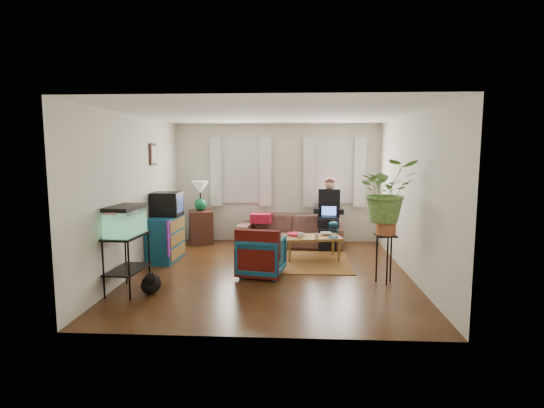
# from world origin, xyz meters

# --- Properties ---
(floor) EXTENTS (4.50, 5.00, 0.01)m
(floor) POSITION_xyz_m (0.00, 0.00, 0.00)
(floor) COLOR #4F2B14
(floor) RESTS_ON ground
(ceiling) EXTENTS (4.50, 5.00, 0.01)m
(ceiling) POSITION_xyz_m (0.00, 0.00, 2.60)
(ceiling) COLOR white
(ceiling) RESTS_ON wall_back
(wall_back) EXTENTS (4.50, 0.01, 2.60)m
(wall_back) POSITION_xyz_m (0.00, 2.50, 1.30)
(wall_back) COLOR silver
(wall_back) RESTS_ON floor
(wall_front) EXTENTS (4.50, 0.01, 2.60)m
(wall_front) POSITION_xyz_m (0.00, -2.50, 1.30)
(wall_front) COLOR silver
(wall_front) RESTS_ON floor
(wall_left) EXTENTS (0.01, 5.00, 2.60)m
(wall_left) POSITION_xyz_m (-2.25, 0.00, 1.30)
(wall_left) COLOR silver
(wall_left) RESTS_ON floor
(wall_right) EXTENTS (0.01, 5.00, 2.60)m
(wall_right) POSITION_xyz_m (2.25, 0.00, 1.30)
(wall_right) COLOR silver
(wall_right) RESTS_ON floor
(window_left) EXTENTS (1.08, 0.04, 1.38)m
(window_left) POSITION_xyz_m (-0.80, 2.48, 1.55)
(window_left) COLOR white
(window_left) RESTS_ON wall_back
(window_right) EXTENTS (1.08, 0.04, 1.38)m
(window_right) POSITION_xyz_m (1.25, 2.48, 1.55)
(window_right) COLOR white
(window_right) RESTS_ON wall_back
(curtains_left) EXTENTS (1.36, 0.06, 1.50)m
(curtains_left) POSITION_xyz_m (-0.80, 2.40, 1.55)
(curtains_left) COLOR white
(curtains_left) RESTS_ON wall_back
(curtains_right) EXTENTS (1.36, 0.06, 1.50)m
(curtains_right) POSITION_xyz_m (1.25, 2.40, 1.55)
(curtains_right) COLOR white
(curtains_right) RESTS_ON wall_back
(picture_frame) EXTENTS (0.04, 0.32, 0.40)m
(picture_frame) POSITION_xyz_m (-2.21, 0.85, 1.95)
(picture_frame) COLOR #3D2616
(picture_frame) RESTS_ON wall_left
(area_rug) EXTENTS (2.01, 1.62, 0.01)m
(area_rug) POSITION_xyz_m (0.40, 0.66, 0.01)
(area_rug) COLOR brown
(area_rug) RESTS_ON floor
(sofa) EXTENTS (2.31, 1.13, 0.87)m
(sofa) POSITION_xyz_m (0.32, 2.05, 0.44)
(sofa) COLOR brown
(sofa) RESTS_ON floor
(seated_person) EXTENTS (0.63, 0.74, 1.33)m
(seated_person) POSITION_xyz_m (1.11, 1.96, 0.66)
(seated_person) COLOR black
(seated_person) RESTS_ON sofa
(side_table) EXTENTS (0.62, 0.62, 0.72)m
(side_table) POSITION_xyz_m (-1.65, 2.14, 0.36)
(side_table) COLOR #392815
(side_table) RESTS_ON floor
(table_lamp) EXTENTS (0.46, 0.46, 0.66)m
(table_lamp) POSITION_xyz_m (-1.65, 2.14, 1.03)
(table_lamp) COLOR white
(table_lamp) RESTS_ON side_table
(dresser) EXTENTS (0.50, 0.93, 0.82)m
(dresser) POSITION_xyz_m (-1.99, 0.68, 0.41)
(dresser) COLOR #125F70
(dresser) RESTS_ON floor
(crt_tv) EXTENTS (0.52, 0.48, 0.44)m
(crt_tv) POSITION_xyz_m (-1.97, 0.77, 1.04)
(crt_tv) COLOR black
(crt_tv) RESTS_ON dresser
(aquarium_stand) EXTENTS (0.47, 0.77, 0.83)m
(aquarium_stand) POSITION_xyz_m (-2.00, -1.09, 0.41)
(aquarium_stand) COLOR black
(aquarium_stand) RESTS_ON floor
(aquarium) EXTENTS (0.42, 0.70, 0.44)m
(aquarium) POSITION_xyz_m (-2.00, -1.09, 1.04)
(aquarium) COLOR #7FD899
(aquarium) RESTS_ON aquarium_stand
(black_cat) EXTENTS (0.37, 0.47, 0.35)m
(black_cat) POSITION_xyz_m (-1.63, -1.17, 0.17)
(black_cat) COLOR black
(black_cat) RESTS_ON floor
(armchair) EXTENTS (0.80, 0.76, 0.71)m
(armchair) POSITION_xyz_m (-0.13, -0.19, 0.36)
(armchair) COLOR #125370
(armchair) RESTS_ON floor
(serape_throw) EXTENTS (0.73, 0.29, 0.59)m
(serape_throw) POSITION_xyz_m (-0.18, -0.46, 0.50)
(serape_throw) COLOR #9E0A0A
(serape_throw) RESTS_ON armchair
(coffee_table) EXTENTS (1.13, 0.75, 0.44)m
(coffee_table) POSITION_xyz_m (0.72, 0.89, 0.22)
(coffee_table) COLOR brown
(coffee_table) RESTS_ON floor
(cup_a) EXTENTS (0.14, 0.14, 0.09)m
(cup_a) POSITION_xyz_m (0.51, 0.76, 0.48)
(cup_a) COLOR white
(cup_a) RESTS_ON coffee_table
(cup_b) EXTENTS (0.11, 0.11, 0.09)m
(cup_b) POSITION_xyz_m (0.80, 0.73, 0.48)
(cup_b) COLOR beige
(cup_b) RESTS_ON coffee_table
(bowl) EXTENTS (0.24, 0.24, 0.05)m
(bowl) POSITION_xyz_m (0.99, 1.04, 0.46)
(bowl) COLOR white
(bowl) RESTS_ON coffee_table
(snack_tray) EXTENTS (0.38, 0.38, 0.04)m
(snack_tray) POSITION_xyz_m (0.42, 0.98, 0.45)
(snack_tray) COLOR #B21414
(snack_tray) RESTS_ON coffee_table
(birdcage) EXTENTS (0.20, 0.20, 0.31)m
(birdcage) POSITION_xyz_m (1.11, 0.81, 0.59)
(birdcage) COLOR #115B6B
(birdcage) RESTS_ON coffee_table
(plant_stand) EXTENTS (0.34, 0.34, 0.75)m
(plant_stand) POSITION_xyz_m (1.78, -0.48, 0.38)
(plant_stand) COLOR black
(plant_stand) RESTS_ON floor
(potted_plant) EXTENTS (0.91, 0.80, 0.96)m
(potted_plant) POSITION_xyz_m (1.78, -0.48, 1.27)
(potted_plant) COLOR #599947
(potted_plant) RESTS_ON plant_stand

